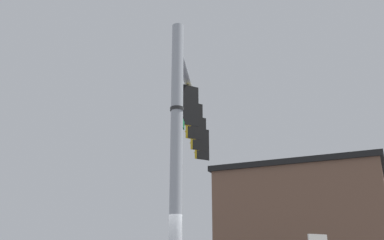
% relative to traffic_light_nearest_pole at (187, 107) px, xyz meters
% --- Properties ---
extents(signal_pole, '(0.30, 0.30, 7.30)m').
position_rel_traffic_light_nearest_pole_xyz_m(signal_pole, '(-1.23, -1.68, -2.18)').
color(signal_pole, '#ADB2B7').
rests_on(signal_pole, ground).
extents(mast_arm, '(4.35, 5.74, 0.21)m').
position_rel_traffic_light_nearest_pole_xyz_m(mast_arm, '(0.85, 1.13, 0.80)').
color(mast_arm, '#ADB2B7').
extents(traffic_light_nearest_pole, '(0.54, 0.49, 1.31)m').
position_rel_traffic_light_nearest_pole_xyz_m(traffic_light_nearest_pole, '(0.00, 0.00, 0.00)').
color(traffic_light_nearest_pole, black).
extents(traffic_light_mid_inner, '(0.54, 0.49, 1.31)m').
position_rel_traffic_light_nearest_pole_xyz_m(traffic_light_mid_inner, '(0.84, 1.13, 0.00)').
color(traffic_light_mid_inner, black).
extents(traffic_light_mid_outer, '(0.54, 0.49, 1.31)m').
position_rel_traffic_light_nearest_pole_xyz_m(traffic_light_mid_outer, '(1.68, 2.26, 0.00)').
color(traffic_light_mid_outer, black).
extents(traffic_light_arm_end, '(0.54, 0.49, 1.31)m').
position_rel_traffic_light_nearest_pole_xyz_m(traffic_light_arm_end, '(2.53, 3.39, 0.00)').
color(traffic_light_arm_end, black).
extents(street_name_sign, '(0.97, 1.24, 0.22)m').
position_rel_traffic_light_nearest_pole_xyz_m(street_name_sign, '(-1.03, -1.40, -0.83)').
color(street_name_sign, '#147238').
extents(storefront_building, '(10.52, 10.92, 6.58)m').
position_rel_traffic_light_nearest_pole_xyz_m(storefront_building, '(11.69, 7.38, -2.53)').
color(storefront_building, brown).
rests_on(storefront_building, ground).
extents(tree_by_storefront, '(3.87, 3.87, 7.67)m').
position_rel_traffic_light_nearest_pole_xyz_m(tree_by_storefront, '(13.57, 7.77, -0.14)').
color(tree_by_storefront, '#4C3823').
rests_on(tree_by_storefront, ground).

